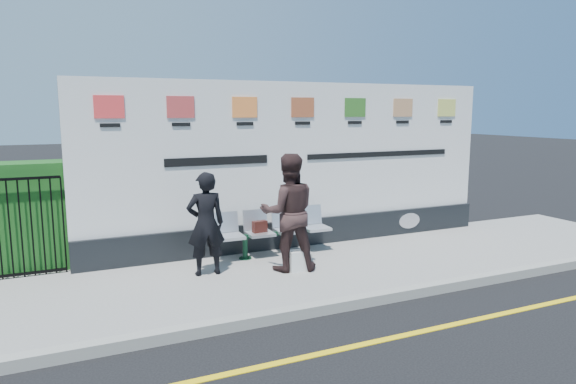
# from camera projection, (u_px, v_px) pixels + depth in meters

# --- Properties ---
(ground) EXTENTS (80.00, 80.00, 0.00)m
(ground) POSITION_uv_depth(u_px,v_px,m) (404.00, 336.00, 6.02)
(ground) COLOR black
(pavement) EXTENTS (14.00, 3.00, 0.12)m
(pavement) POSITION_uv_depth(u_px,v_px,m) (309.00, 271.00, 8.25)
(pavement) COLOR gray
(pavement) RESTS_ON ground
(kerb) EXTENTS (14.00, 0.18, 0.14)m
(kerb) POSITION_uv_depth(u_px,v_px,m) (359.00, 301.00, 6.90)
(kerb) COLOR gray
(kerb) RESTS_ON ground
(yellow_line) EXTENTS (14.00, 0.10, 0.01)m
(yellow_line) POSITION_uv_depth(u_px,v_px,m) (404.00, 335.00, 6.02)
(yellow_line) COLOR yellow
(yellow_line) RESTS_ON ground
(billboard) EXTENTS (8.00, 0.30, 3.00)m
(billboard) POSITION_uv_depth(u_px,v_px,m) (300.00, 176.00, 9.46)
(billboard) COLOR black
(billboard) RESTS_ON pavement
(bench) EXTENTS (2.05, 0.58, 0.44)m
(bench) POSITION_uv_depth(u_px,v_px,m) (274.00, 243.00, 8.90)
(bench) COLOR silver
(bench) RESTS_ON pavement
(woman_left) EXTENTS (0.60, 0.41, 1.59)m
(woman_left) POSITION_uv_depth(u_px,v_px,m) (206.00, 224.00, 7.78)
(woman_left) COLOR black
(woman_left) RESTS_ON pavement
(woman_right) EXTENTS (1.04, 0.90, 1.84)m
(woman_right) POSITION_uv_depth(u_px,v_px,m) (288.00, 212.00, 8.00)
(woman_right) COLOR #322020
(woman_right) RESTS_ON pavement
(handbag_brown) EXTENTS (0.26, 0.14, 0.20)m
(handbag_brown) POSITION_uv_depth(u_px,v_px,m) (260.00, 227.00, 8.74)
(handbag_brown) COLOR black
(handbag_brown) RESTS_ON bench
(carrier_bag_white) EXTENTS (0.32, 0.19, 0.32)m
(carrier_bag_white) POSITION_uv_depth(u_px,v_px,m) (298.00, 261.00, 8.05)
(carrier_bag_white) COLOR silver
(carrier_bag_white) RESTS_ON pavement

